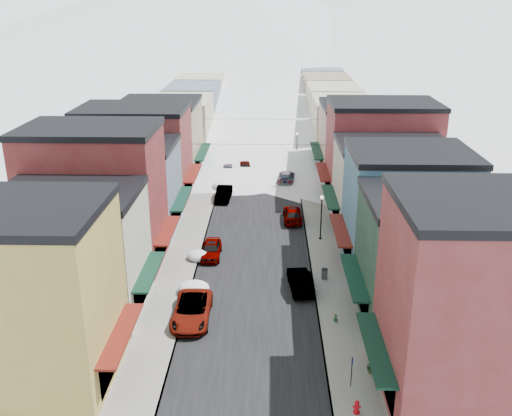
# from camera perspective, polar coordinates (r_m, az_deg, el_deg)

# --- Properties ---
(road) EXTENTS (10.00, 160.00, 0.01)m
(road) POSITION_cam_1_polar(r_m,az_deg,el_deg) (88.44, 0.53, 5.57)
(road) COLOR black
(road) RESTS_ON ground
(sidewalk_left) EXTENTS (3.20, 160.00, 0.15)m
(sidewalk_left) POSITION_cam_1_polar(r_m,az_deg,el_deg) (88.76, -3.75, 5.63)
(sidewalk_left) COLOR gray
(sidewalk_left) RESTS_ON ground
(sidewalk_right) EXTENTS (3.20, 160.00, 0.15)m
(sidewalk_right) POSITION_cam_1_polar(r_m,az_deg,el_deg) (88.56, 4.82, 5.56)
(sidewalk_right) COLOR gray
(sidewalk_right) RESTS_ON ground
(curb_left) EXTENTS (0.10, 160.00, 0.15)m
(curb_left) POSITION_cam_1_polar(r_m,az_deg,el_deg) (88.64, -2.75, 5.62)
(curb_left) COLOR slate
(curb_left) RESTS_ON ground
(curb_right) EXTENTS (0.10, 160.00, 0.15)m
(curb_right) POSITION_cam_1_polar(r_m,az_deg,el_deg) (88.49, 3.82, 5.58)
(curb_right) COLOR slate
(curb_right) RESTS_ON ground
(bldg_l_yellow) EXTENTS (11.30, 8.70, 11.50)m
(bldg_l_yellow) POSITION_cam_1_polar(r_m,az_deg,el_deg) (36.87, -22.18, -8.14)
(bldg_l_yellow) COLOR gold
(bldg_l_yellow) RESTS_ON ground
(bldg_l_cream) EXTENTS (11.30, 8.20, 9.50)m
(bldg_l_cream) POSITION_cam_1_polar(r_m,az_deg,el_deg) (44.36, -17.85, -4.17)
(bldg_l_cream) COLOR beige
(bldg_l_cream) RESTS_ON ground
(bldg_l_brick_near) EXTENTS (12.30, 8.20, 12.50)m
(bldg_l_brick_near) POSITION_cam_1_polar(r_m,az_deg,el_deg) (51.05, -15.77, 1.06)
(bldg_l_brick_near) COLOR maroon
(bldg_l_brick_near) RESTS_ON ground
(bldg_l_grayblue) EXTENTS (11.30, 9.20, 9.00)m
(bldg_l_grayblue) POSITION_cam_1_polar(r_m,az_deg,el_deg) (59.21, -12.84, 2.16)
(bldg_l_grayblue) COLOR slate
(bldg_l_grayblue) RESTS_ON ground
(bldg_l_brick_far) EXTENTS (13.30, 9.20, 11.00)m
(bldg_l_brick_far) POSITION_cam_1_polar(r_m,az_deg,el_deg) (67.56, -11.95, 5.33)
(bldg_l_brick_far) COLOR maroon
(bldg_l_brick_far) RESTS_ON ground
(bldg_l_tan) EXTENTS (11.30, 11.20, 10.00)m
(bldg_l_tan) POSITION_cam_1_polar(r_m,az_deg,el_deg) (76.96, -9.55, 6.90)
(bldg_l_tan) COLOR tan
(bldg_l_tan) RESTS_ON ground
(bldg_r_brick_near) EXTENTS (12.30, 9.20, 12.50)m
(bldg_r_brick_near) POSITION_cam_1_polar(r_m,az_deg,el_deg) (35.02, 22.19, -8.75)
(bldg_r_brick_near) COLOR maroon
(bldg_r_brick_near) RESTS_ON ground
(bldg_r_green) EXTENTS (11.30, 9.20, 9.50)m
(bldg_r_green) POSITION_cam_1_polar(r_m,az_deg,el_deg) (43.13, 17.32, -4.83)
(bldg_r_green) COLOR #1B3928
(bldg_r_green) RESTS_ON ground
(bldg_r_blue) EXTENTS (11.30, 9.20, 10.50)m
(bldg_r_blue) POSITION_cam_1_polar(r_m,az_deg,el_deg) (50.99, 14.80, -0.06)
(bldg_r_blue) COLOR #396781
(bldg_r_blue) RESTS_ON ground
(bldg_r_cream) EXTENTS (12.30, 9.20, 9.00)m
(bldg_r_cream) POSITION_cam_1_polar(r_m,az_deg,el_deg) (59.64, 13.34, 2.25)
(bldg_r_cream) COLOR beige
(bldg_r_cream) RESTS_ON ground
(bldg_r_brick_far) EXTENTS (13.30, 9.20, 11.50)m
(bldg_r_brick_far) POSITION_cam_1_polar(r_m,az_deg,el_deg) (67.88, 12.37, 5.59)
(bldg_r_brick_far) COLOR maroon
(bldg_r_brick_far) RESTS_ON ground
(bldg_r_tan) EXTENTS (11.30, 11.20, 9.50)m
(bldg_r_tan) POSITION_cam_1_polar(r_m,az_deg,el_deg) (77.52, 10.27, 6.76)
(bldg_r_tan) COLOR tan
(bldg_r_tan) RESTS_ON ground
(distant_blocks) EXTENTS (34.00, 55.00, 8.00)m
(distant_blocks) POSITION_cam_1_polar(r_m,az_deg,el_deg) (110.11, 0.74, 10.60)
(distant_blocks) COLOR gray
(distant_blocks) RESTS_ON ground
(mountain_ridge) EXTENTS (670.00, 340.00, 34.00)m
(mountain_ridge) POSITION_cam_1_polar(r_m,az_deg,el_deg) (303.56, -2.63, 18.66)
(mountain_ridge) COLOR silver
(mountain_ridge) RESTS_ON ground
(overhead_cables) EXTENTS (16.40, 15.04, 0.04)m
(overhead_cables) POSITION_cam_1_polar(r_m,az_deg,el_deg) (74.83, 0.39, 7.74)
(overhead_cables) COLOR black
(overhead_cables) RESTS_ON ground
(car_white_suv) EXTENTS (2.74, 5.86, 1.62)m
(car_white_suv) POSITION_cam_1_polar(r_m,az_deg,el_deg) (42.78, -6.43, -10.14)
(car_white_suv) COLOR white
(car_white_suv) RESTS_ON ground
(car_silver_sedan) EXTENTS (1.76, 4.36, 1.48)m
(car_silver_sedan) POSITION_cam_1_polar(r_m,az_deg,el_deg) (52.53, -4.50, -4.14)
(car_silver_sedan) COLOR #9D9EA5
(car_silver_sedan) RESTS_ON ground
(car_dark_hatch) EXTENTS (1.84, 4.74, 1.54)m
(car_dark_hatch) POSITION_cam_1_polar(r_m,az_deg,el_deg) (67.28, -3.25, 1.47)
(car_dark_hatch) COLOR black
(car_dark_hatch) RESTS_ON ground
(car_silver_wagon) EXTENTS (2.13, 4.82, 1.37)m
(car_silver_wagon) POSITION_cam_1_polar(r_m,az_deg,el_deg) (76.64, -2.84, 3.76)
(car_silver_wagon) COLOR #919498
(car_silver_wagon) RESTS_ON ground
(car_green_sedan) EXTENTS (2.14, 4.90, 1.57)m
(car_green_sedan) POSITION_cam_1_polar(r_m,az_deg,el_deg) (46.82, 4.45, -7.26)
(car_green_sedan) COLOR black
(car_green_sedan) RESTS_ON ground
(car_gray_suv) EXTENTS (2.03, 4.86, 1.65)m
(car_gray_suv) POSITION_cam_1_polar(r_m,az_deg,el_deg) (60.76, 3.68, -0.58)
(car_gray_suv) COLOR #9EA1A7
(car_gray_suv) RESTS_ON ground
(car_black_sedan) EXTENTS (2.74, 5.56, 1.55)m
(car_black_sedan) POSITION_cam_1_polar(r_m,az_deg,el_deg) (73.54, 3.07, 3.12)
(car_black_sedan) COLOR black
(car_black_sedan) RESTS_ON ground
(car_lane_silver) EXTENTS (2.37, 4.98, 1.64)m
(car_lane_silver) POSITION_cam_1_polar(r_m,az_deg,el_deg) (77.24, -1.12, 4.02)
(car_lane_silver) COLOR #95979C
(car_lane_silver) RESTS_ON ground
(car_lane_white) EXTENTS (3.14, 6.19, 1.68)m
(car_lane_white) POSITION_cam_1_polar(r_m,az_deg,el_deg) (93.35, 1.07, 6.88)
(car_lane_white) COLOR silver
(car_lane_white) RESTS_ON ground
(fire_hydrant) EXTENTS (0.49, 0.37, 0.84)m
(fire_hydrant) POSITION_cam_1_polar(r_m,az_deg,el_deg) (34.72, 10.04, -19.04)
(fire_hydrant) COLOR #BC0A12
(fire_hydrant) RESTS_ON sidewalk_right
(parking_sign) EXTENTS (0.06, 0.28, 2.06)m
(parking_sign) POSITION_cam_1_polar(r_m,az_deg,el_deg) (36.11, 9.55, -15.63)
(parking_sign) COLOR black
(parking_sign) RESTS_ON sidewalk_right
(trash_can) EXTENTS (0.54, 0.54, 0.91)m
(trash_can) POSITION_cam_1_polar(r_m,az_deg,el_deg) (48.52, 6.87, -6.55)
(trash_can) COLOR #505255
(trash_can) RESTS_ON sidewalk_right
(streetlamp_near) EXTENTS (0.37, 0.37, 4.50)m
(streetlamp_near) POSITION_cam_1_polar(r_m,az_deg,el_deg) (55.40, 6.56, -0.38)
(streetlamp_near) COLOR black
(streetlamp_near) RESTS_ON sidewalk_right
(streetlamp_far) EXTENTS (0.36, 0.36, 4.29)m
(streetlamp_far) POSITION_cam_1_polar(r_m,az_deg,el_deg) (82.38, 4.11, 6.46)
(streetlamp_far) COLOR black
(streetlamp_far) RESTS_ON sidewalk_right
(planter_near) EXTENTS (0.64, 0.57, 0.67)m
(planter_near) POSITION_cam_1_polar(r_m,az_deg,el_deg) (37.96, 11.39, -15.39)
(planter_near) COLOR #335827
(planter_near) RESTS_ON sidewalk_right
(planter_far) EXTENTS (0.44, 0.44, 0.56)m
(planter_far) POSITION_cam_1_polar(r_m,az_deg,el_deg) (42.72, 7.96, -10.85)
(planter_far) COLOR #2A5B29
(planter_far) RESTS_ON sidewalk_right
(snow_pile_near) EXTENTS (2.53, 2.76, 1.07)m
(snow_pile_near) POSITION_cam_1_polar(r_m,az_deg,el_deg) (46.46, -6.20, -7.94)
(snow_pile_near) COLOR white
(snow_pile_near) RESTS_ON ground
(snow_pile_mid) EXTENTS (2.31, 2.62, 0.98)m
(snow_pile_mid) POSITION_cam_1_polar(r_m,az_deg,el_deg) (52.08, -5.57, -4.73)
(snow_pile_mid) COLOR white
(snow_pile_mid) RESTS_ON ground
(snow_pile_far) EXTENTS (2.68, 2.85, 1.13)m
(snow_pile_far) POSITION_cam_1_polar(r_m,az_deg,el_deg) (70.91, -3.27, 2.26)
(snow_pile_far) COLOR white
(snow_pile_far) RESTS_ON ground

